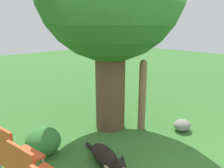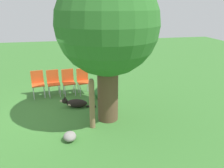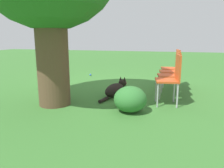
% 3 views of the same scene
% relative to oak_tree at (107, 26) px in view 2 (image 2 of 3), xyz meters
% --- Properties ---
extents(ground_plane, '(30.00, 30.00, 0.00)m').
position_rel_oak_tree_xyz_m(ground_plane, '(-0.52, -1.54, -2.72)').
color(ground_plane, '#38702D').
extents(oak_tree, '(2.76, 2.76, 4.16)m').
position_rel_oak_tree_xyz_m(oak_tree, '(0.00, 0.00, 0.00)').
color(oak_tree, brown).
rests_on(oak_tree, ground_plane).
extents(dog, '(0.44, 1.18, 0.38)m').
position_rel_oak_tree_xyz_m(dog, '(-0.99, -0.95, -2.58)').
color(dog, black).
rests_on(dog, ground_plane).
extents(fence_post, '(0.15, 0.15, 1.45)m').
position_rel_oak_tree_xyz_m(fence_post, '(0.40, -0.51, -1.99)').
color(fence_post, '#846647').
rests_on(fence_post, ground_plane).
extents(red_chair_0, '(0.48, 0.50, 0.97)m').
position_rel_oak_tree_xyz_m(red_chair_0, '(-2.21, -2.24, -2.16)').
color(red_chair_0, '#D14C1E').
rests_on(red_chair_0, ground_plane).
extents(red_chair_1, '(0.48, 0.50, 0.97)m').
position_rel_oak_tree_xyz_m(red_chair_1, '(-2.20, -1.68, -2.16)').
color(red_chair_1, '#D14C1E').
rests_on(red_chair_1, ground_plane).
extents(red_chair_2, '(0.48, 0.50, 0.97)m').
position_rel_oak_tree_xyz_m(red_chair_2, '(-2.19, -1.13, -2.16)').
color(red_chair_2, '#D14C1E').
rests_on(red_chair_2, ground_plane).
extents(red_chair_3, '(0.48, 0.50, 0.97)m').
position_rel_oak_tree_xyz_m(red_chair_3, '(-2.18, -0.57, -2.16)').
color(red_chair_3, '#D14C1E').
rests_on(red_chair_3, ground_plane).
extents(garden_rock, '(0.37, 0.32, 0.23)m').
position_rel_oak_tree_xyz_m(garden_rock, '(0.93, -1.15, -2.61)').
color(garden_rock, gray).
rests_on(garden_rock, ground_plane).
extents(low_shrub, '(0.58, 0.58, 0.46)m').
position_rel_oak_tree_xyz_m(low_shrub, '(-1.50, 0.04, -2.49)').
color(low_shrub, '#337533').
rests_on(low_shrub, ground_plane).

